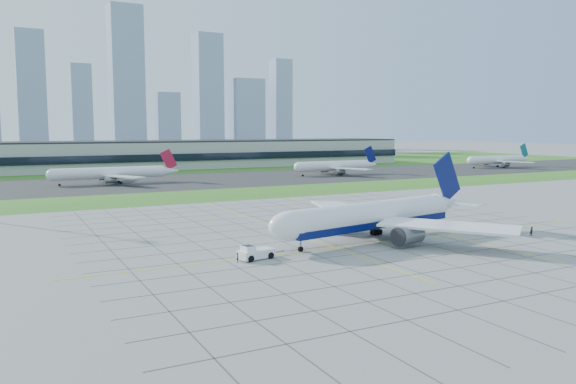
% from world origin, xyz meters
% --- Properties ---
extents(ground, '(1400.00, 1400.00, 0.00)m').
position_xyz_m(ground, '(0.00, 0.00, 0.00)').
color(ground, '#979792').
rests_on(ground, ground).
extents(grass_median, '(700.00, 35.00, 0.04)m').
position_xyz_m(grass_median, '(0.00, 90.00, 0.02)').
color(grass_median, '#2D6D1F').
rests_on(grass_median, ground).
extents(asphalt_taxiway, '(700.00, 75.00, 0.04)m').
position_xyz_m(asphalt_taxiway, '(0.00, 145.00, 0.03)').
color(asphalt_taxiway, '#383838').
rests_on(asphalt_taxiway, ground).
extents(grass_far, '(700.00, 145.00, 0.04)m').
position_xyz_m(grass_far, '(0.00, 255.00, 0.02)').
color(grass_far, '#2D6D1F').
rests_on(grass_far, ground).
extents(apron_markings, '(120.00, 130.00, 0.03)m').
position_xyz_m(apron_markings, '(0.43, 11.09, 0.02)').
color(apron_markings, '#474744').
rests_on(apron_markings, ground).
extents(terminal, '(260.00, 43.00, 15.80)m').
position_xyz_m(terminal, '(40.00, 229.87, 7.89)').
color(terminal, '#B7B7B2').
rests_on(terminal, ground).
extents(city_skyline, '(523.00, 32.40, 160.00)m').
position_xyz_m(city_skyline, '(-8.71, 520.00, 59.09)').
color(city_skyline, '#92A4C0').
rests_on(city_skyline, ground).
extents(airliner, '(54.49, 54.73, 17.29)m').
position_xyz_m(airliner, '(1.48, 1.77, 4.73)').
color(airliner, white).
rests_on(airliner, ground).
extents(pushback_tug, '(9.30, 4.15, 2.55)m').
position_xyz_m(pushback_tug, '(-27.13, -3.15, 1.14)').
color(pushback_tug, white).
rests_on(pushback_tug, ground).
extents(crew_near, '(0.59, 0.71, 1.66)m').
position_xyz_m(crew_near, '(-30.60, -3.88, 0.83)').
color(crew_near, black).
rests_on(crew_near, ground).
extents(crew_far, '(0.99, 0.81, 1.88)m').
position_xyz_m(crew_far, '(33.73, -10.54, 0.94)').
color(crew_far, black).
rests_on(crew_far, ground).
extents(distant_jet_1, '(50.24, 42.66, 14.08)m').
position_xyz_m(distant_jet_1, '(-24.18, 147.07, 4.49)').
color(distant_jet_1, white).
rests_on(distant_jet_1, ground).
extents(distant_jet_2, '(44.94, 42.66, 14.08)m').
position_xyz_m(distant_jet_2, '(81.05, 142.50, 4.49)').
color(distant_jet_2, white).
rests_on(distant_jet_2, ground).
extents(distant_jet_3, '(46.89, 42.66, 14.08)m').
position_xyz_m(distant_jet_3, '(194.97, 144.52, 4.49)').
color(distant_jet_3, white).
rests_on(distant_jet_3, ground).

